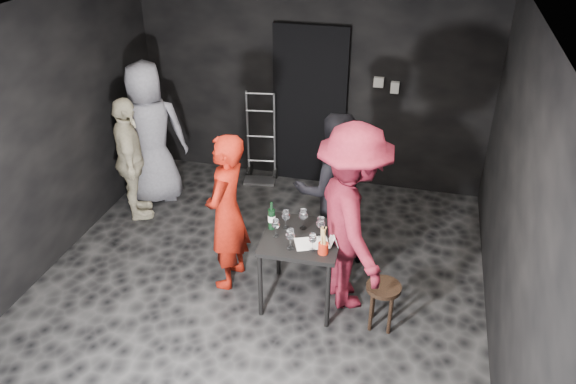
% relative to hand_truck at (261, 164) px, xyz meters
% --- Properties ---
extents(floor, '(4.50, 5.00, 0.02)m').
position_rel_hand_truck_xyz_m(floor, '(0.63, -2.26, -0.22)').
color(floor, black).
rests_on(floor, ground).
extents(ceiling, '(4.50, 5.00, 0.02)m').
position_rel_hand_truck_xyz_m(ceiling, '(0.63, -2.26, 2.48)').
color(ceiling, silver).
rests_on(ceiling, ground).
extents(wall_back, '(4.50, 0.04, 2.70)m').
position_rel_hand_truck_xyz_m(wall_back, '(0.63, 0.24, 1.13)').
color(wall_back, black).
rests_on(wall_back, ground).
extents(wall_left, '(0.04, 5.00, 2.70)m').
position_rel_hand_truck_xyz_m(wall_left, '(-1.62, -2.26, 1.13)').
color(wall_left, black).
rests_on(wall_left, ground).
extents(wall_right, '(0.04, 5.00, 2.70)m').
position_rel_hand_truck_xyz_m(wall_right, '(2.88, -2.26, 1.13)').
color(wall_right, black).
rests_on(wall_right, ground).
extents(doorway, '(0.95, 0.10, 2.10)m').
position_rel_hand_truck_xyz_m(doorway, '(0.63, 0.18, 0.83)').
color(doorway, black).
rests_on(doorway, ground).
extents(wallbox_upper, '(0.12, 0.06, 0.12)m').
position_rel_hand_truck_xyz_m(wallbox_upper, '(1.48, 0.19, 1.23)').
color(wallbox_upper, '#B7B7B2').
rests_on(wallbox_upper, wall_back).
extents(wallbox_lower, '(0.10, 0.06, 0.14)m').
position_rel_hand_truck_xyz_m(wallbox_lower, '(1.68, 0.19, 1.18)').
color(wallbox_lower, '#B7B7B2').
rests_on(wallbox_lower, wall_back).
extents(hand_truck, '(0.41, 0.35, 1.24)m').
position_rel_hand_truck_xyz_m(hand_truck, '(0.00, 0.00, 0.00)').
color(hand_truck, '#B2B2B7').
rests_on(hand_truck, floor).
extents(tasting_table, '(0.72, 0.72, 0.75)m').
position_rel_hand_truck_xyz_m(tasting_table, '(1.10, -2.27, 0.43)').
color(tasting_table, black).
rests_on(tasting_table, floor).
extents(stool, '(0.32, 0.32, 0.47)m').
position_rel_hand_truck_xyz_m(stool, '(1.90, -2.45, 0.14)').
color(stool, '#33241D').
rests_on(stool, floor).
extents(server_red, '(0.46, 0.67, 1.79)m').
position_rel_hand_truck_xyz_m(server_red, '(0.32, -2.16, 0.67)').
color(server_red, '#9F180A').
rests_on(server_red, floor).
extents(woman_black, '(1.04, 0.83, 1.89)m').
position_rel_hand_truck_xyz_m(woman_black, '(1.24, -1.49, 0.72)').
color(woman_black, black).
rests_on(woman_black, floor).
extents(man_maroon, '(1.30, 1.65, 2.31)m').
position_rel_hand_truck_xyz_m(man_maroon, '(1.54, -2.14, 0.93)').
color(man_maroon, maroon).
rests_on(man_maroon, floor).
extents(bystander_cream, '(0.84, 0.99, 1.53)m').
position_rel_hand_truck_xyz_m(bystander_cream, '(-1.20, -1.26, 0.54)').
color(bystander_cream, beige).
rests_on(bystander_cream, floor).
extents(bystander_grey, '(1.20, 0.94, 2.16)m').
position_rel_hand_truck_xyz_m(bystander_grey, '(-1.15, -0.82, 0.86)').
color(bystander_grey, gray).
rests_on(bystander_grey, floor).
extents(tasting_mat, '(0.36, 0.30, 0.00)m').
position_rel_hand_truck_xyz_m(tasting_mat, '(1.21, -2.36, 0.53)').
color(tasting_mat, white).
rests_on(tasting_mat, tasting_table).
extents(wine_glass_a, '(0.10, 0.10, 0.20)m').
position_rel_hand_truck_xyz_m(wine_glass_a, '(0.86, -2.32, 0.62)').
color(wine_glass_a, white).
rests_on(wine_glass_a, tasting_table).
extents(wine_glass_b, '(0.09, 0.09, 0.21)m').
position_rel_hand_truck_xyz_m(wine_glass_b, '(0.92, -2.17, 0.63)').
color(wine_glass_b, white).
rests_on(wine_glass_b, tasting_table).
extents(wine_glass_c, '(0.09, 0.09, 0.22)m').
position_rel_hand_truck_xyz_m(wine_glass_c, '(1.08, -2.13, 0.64)').
color(wine_glass_c, white).
rests_on(wine_glass_c, tasting_table).
extents(wine_glass_d, '(0.10, 0.10, 0.22)m').
position_rel_hand_truck_xyz_m(wine_glass_d, '(1.04, -2.48, 0.64)').
color(wine_glass_d, white).
rests_on(wine_glass_d, tasting_table).
extents(wine_glass_e, '(0.09, 0.09, 0.19)m').
position_rel_hand_truck_xyz_m(wine_glass_e, '(1.24, -2.46, 0.62)').
color(wine_glass_e, white).
rests_on(wine_glass_e, tasting_table).
extents(wine_glass_f, '(0.10, 0.10, 0.22)m').
position_rel_hand_truck_xyz_m(wine_glass_f, '(1.26, -2.23, 0.64)').
color(wine_glass_f, white).
rests_on(wine_glass_f, tasting_table).
extents(wine_bottle, '(0.07, 0.07, 0.29)m').
position_rel_hand_truck_xyz_m(wine_bottle, '(0.79, -2.21, 0.64)').
color(wine_bottle, black).
rests_on(wine_bottle, tasting_table).
extents(breadstick_cup, '(0.09, 0.09, 0.29)m').
position_rel_hand_truck_xyz_m(breadstick_cup, '(1.34, -2.48, 0.66)').
color(breadstick_cup, '#A51F0D').
rests_on(breadstick_cup, tasting_table).
extents(reserved_card, '(0.12, 0.16, 0.11)m').
position_rel_hand_truck_xyz_m(reserved_card, '(1.39, -2.32, 0.58)').
color(reserved_card, white).
rests_on(reserved_card, tasting_table).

